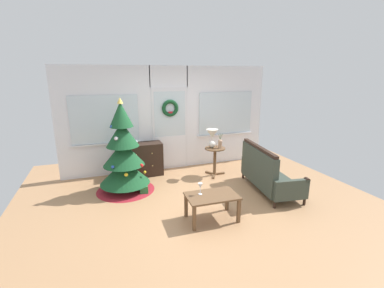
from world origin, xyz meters
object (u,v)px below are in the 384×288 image
object	(u,v)px
flower_vase	(220,143)
coffee_table	(212,199)
side_table	(215,156)
dresser_cabinet	(143,159)
gift_box	(144,190)
table_lamp	(212,136)
christmas_tree	(124,158)
settee_sofa	(266,173)
wine_glass	(200,186)

from	to	relation	value
flower_vase	coffee_table	xyz separation A→B (m)	(-0.98, -1.78, -0.42)
side_table	flower_vase	distance (m)	0.33
dresser_cabinet	gift_box	distance (m)	1.11
table_lamp	gift_box	distance (m)	1.99
christmas_tree	gift_box	world-z (taller)	christmas_tree
christmas_tree	gift_box	size ratio (longest dim) A/B	11.83
settee_sofa	coffee_table	bearing A→B (deg)	-155.67
christmas_tree	table_lamp	xyz separation A→B (m)	(2.04, 0.21, 0.26)
settee_sofa	christmas_tree	bearing A→B (deg)	160.20
wine_glass	settee_sofa	bearing A→B (deg)	19.39
dresser_cabinet	flower_vase	distance (m)	1.86
table_lamp	flower_vase	world-z (taller)	table_lamp
christmas_tree	flower_vase	xyz separation A→B (m)	(2.20, 0.11, 0.10)
christmas_tree	settee_sofa	xyz separation A→B (m)	(2.74, -0.99, -0.32)
christmas_tree	dresser_cabinet	xyz separation A→B (m)	(0.51, 0.76, -0.31)
settee_sofa	wine_glass	distance (m)	1.80
coffee_table	gift_box	bearing A→B (deg)	122.99
dresser_cabinet	flower_vase	world-z (taller)	flower_vase
flower_vase	wine_glass	bearing A→B (deg)	-124.25
settee_sofa	side_table	world-z (taller)	settee_sofa
christmas_tree	flower_vase	distance (m)	2.21
side_table	flower_vase	xyz separation A→B (m)	(0.10, -0.06, 0.31)
coffee_table	christmas_tree	bearing A→B (deg)	126.17
table_lamp	wine_glass	distance (m)	2.08
dresser_cabinet	flower_vase	xyz separation A→B (m)	(1.70, -0.65, 0.40)
table_lamp	coffee_table	distance (m)	2.14
coffee_table	gift_box	size ratio (longest dim) A/B	5.27
christmas_tree	wine_glass	xyz separation A→B (m)	(1.05, -1.58, -0.12)
wine_glass	dresser_cabinet	bearing A→B (deg)	103.11
christmas_tree	table_lamp	world-z (taller)	christmas_tree
dresser_cabinet	flower_vase	size ratio (longest dim) A/B	2.58
table_lamp	wine_glass	bearing A→B (deg)	-118.97
flower_vase	wine_glass	distance (m)	2.06
table_lamp	settee_sofa	bearing A→B (deg)	-59.73
settee_sofa	wine_glass	size ratio (longest dim) A/B	8.65
flower_vase	wine_glass	size ratio (longest dim) A/B	1.79
flower_vase	wine_glass	xyz separation A→B (m)	(-1.15, -1.69, -0.21)
table_lamp	side_table	bearing A→B (deg)	-33.69
dresser_cabinet	settee_sofa	size ratio (longest dim) A/B	0.54
flower_vase	gift_box	size ratio (longest dim) A/B	2.15
side_table	flower_vase	world-z (taller)	flower_vase
christmas_tree	settee_sofa	bearing A→B (deg)	-19.80
dresser_cabinet	wine_glass	world-z (taller)	dresser_cabinet
coffee_table	side_table	bearing A→B (deg)	64.48
christmas_tree	settee_sofa	size ratio (longest dim) A/B	1.14
settee_sofa	coffee_table	distance (m)	1.67
dresser_cabinet	gift_box	xyz separation A→B (m)	(-0.18, -1.05, -0.31)
dresser_cabinet	table_lamp	distance (m)	1.73
dresser_cabinet	coffee_table	size ratio (longest dim) A/B	1.06
side_table	coffee_table	distance (m)	2.05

